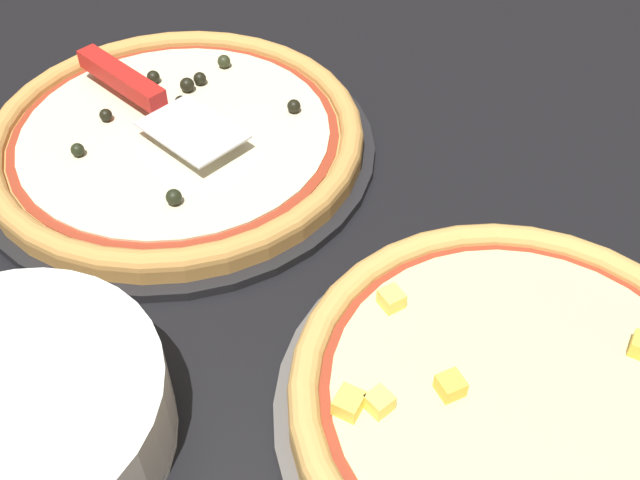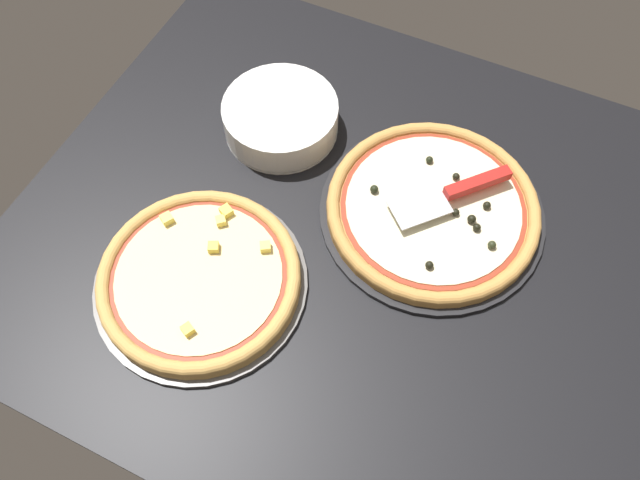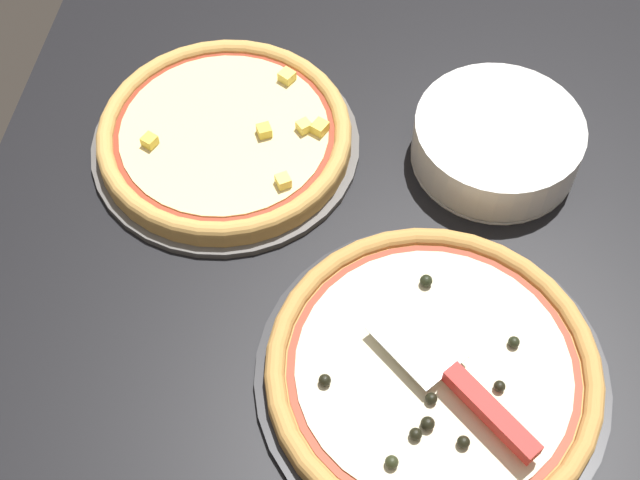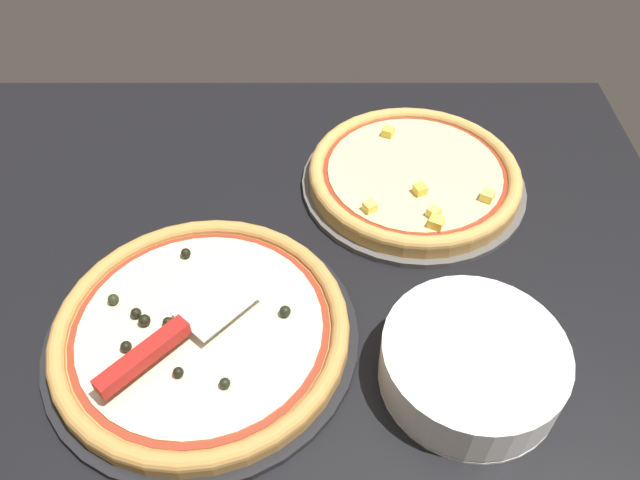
% 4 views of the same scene
% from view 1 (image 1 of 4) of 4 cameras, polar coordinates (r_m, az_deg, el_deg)
% --- Properties ---
extents(ground_plane, '(1.36, 1.06, 0.04)m').
position_cam_1_polar(ground_plane, '(0.78, -3.80, 3.21)').
color(ground_plane, black).
extents(pizza_pan_front, '(0.42, 0.42, 0.01)m').
position_cam_1_polar(pizza_pan_front, '(0.82, -10.75, 6.83)').
color(pizza_pan_front, black).
rests_on(pizza_pan_front, ground_plane).
extents(pizza_front, '(0.40, 0.40, 0.04)m').
position_cam_1_polar(pizza_front, '(0.81, -10.92, 7.82)').
color(pizza_front, '#C68E47').
rests_on(pizza_front, pizza_pan_front).
extents(pizza_pan_back, '(0.38, 0.38, 0.01)m').
position_cam_1_polar(pizza_pan_back, '(0.61, 14.83, -12.60)').
color(pizza_pan_back, '#565451').
rests_on(pizza_pan_back, ground_plane).
extents(pizza_back, '(0.35, 0.35, 0.04)m').
position_cam_1_polar(pizza_back, '(0.59, 15.20, -11.48)').
color(pizza_back, tan).
rests_on(pizza_back, pizza_pan_back).
extents(serving_spatula, '(0.19, 0.20, 0.02)m').
position_cam_1_polar(serving_spatula, '(0.83, -13.80, 11.11)').
color(serving_spatula, silver).
rests_on(serving_spatula, pizza_front).
extents(plate_stack, '(0.23, 0.23, 0.07)m').
position_cam_1_polar(plate_stack, '(0.59, -22.50, -12.46)').
color(plate_stack, white).
rests_on(plate_stack, ground_plane).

